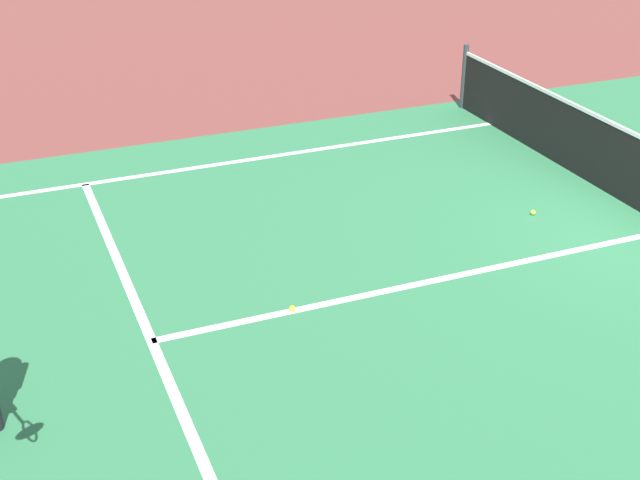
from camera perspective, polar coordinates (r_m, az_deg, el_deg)
line_sideline_left at (r=12.43m, az=-12.93°, el=3.87°), size 0.10×11.89×0.01m
line_service_near at (r=8.76m, az=-10.87°, el=-6.45°), size 8.22×0.10×0.01m
line_center_service at (r=9.73m, az=7.81°, el=-2.53°), size 0.10×6.40×0.01m
tennis_ball_mid_court at (r=9.06m, az=-1.80°, el=-4.47°), size 0.07×0.07×0.07m
tennis_ball_near_net at (r=11.40m, az=13.66°, el=1.74°), size 0.07×0.07×0.07m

